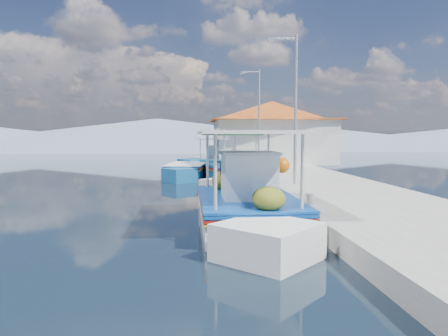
{
  "coord_description": "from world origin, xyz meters",
  "views": [
    {
      "loc": [
        0.32,
        -14.8,
        2.53
      ],
      "look_at": [
        1.58,
        0.54,
        1.3
      ],
      "focal_mm": 33.67,
      "sensor_mm": 36.0,
      "label": 1
    }
  ],
  "objects": [
    {
      "name": "lamp_post_far",
      "position": [
        4.51,
        11.0,
        3.85
      ],
      "size": [
        1.21,
        0.14,
        6.0
      ],
      "color": "#A5A8AD",
      "rests_on": "quay"
    },
    {
      "name": "caique_blue_hull",
      "position": [
        0.11,
        9.98,
        0.34
      ],
      "size": [
        2.71,
        6.91,
        1.24
      ],
      "rotation": [
        0.0,
        0.0,
        0.15
      ],
      "color": "#17568B",
      "rests_on": "ground"
    },
    {
      "name": "caique_green_canopy",
      "position": [
        2.61,
        8.61,
        0.42
      ],
      "size": [
        3.29,
        7.44,
        2.84
      ],
      "rotation": [
        0.0,
        0.0,
        -0.21
      ],
      "color": "#17568B",
      "rests_on": "ground"
    },
    {
      "name": "mountain_ridge",
      "position": [
        6.54,
        56.0,
        2.04
      ],
      "size": [
        171.4,
        96.0,
        5.5
      ],
      "color": "slate",
      "rests_on": "ground"
    },
    {
      "name": "caique_far",
      "position": [
        2.37,
        13.66,
        0.47
      ],
      "size": [
        3.89,
        6.65,
        2.52
      ],
      "rotation": [
        0.0,
        0.0,
        0.4
      ],
      "color": "silver",
      "rests_on": "ground"
    },
    {
      "name": "bollards",
      "position": [
        3.8,
        5.25,
        0.65
      ],
      "size": [
        0.2,
        17.2,
        0.3
      ],
      "color": "#A5A8AD",
      "rests_on": "quay"
    },
    {
      "name": "quay",
      "position": [
        5.9,
        6.0,
        0.25
      ],
      "size": [
        5.0,
        44.0,
        0.5
      ],
      "primitive_type": "cube",
      "color": "#A6A29B",
      "rests_on": "ground"
    },
    {
      "name": "main_caique",
      "position": [
        1.88,
        -3.37,
        0.56
      ],
      "size": [
        2.65,
        8.83,
        2.91
      ],
      "rotation": [
        0.0,
        0.0,
        -0.0
      ],
      "color": "silver",
      "rests_on": "ground"
    },
    {
      "name": "harbor_building",
      "position": [
        6.2,
        15.0,
        2.78
      ],
      "size": [
        10.49,
        10.49,
        4.4
      ],
      "color": "silver",
      "rests_on": "quay"
    },
    {
      "name": "ground",
      "position": [
        0.0,
        0.0,
        0.0
      ],
      "size": [
        160.0,
        160.0,
        0.0
      ],
      "primitive_type": "plane",
      "color": "black",
      "rests_on": "ground"
    },
    {
      "name": "lamp_post_near",
      "position": [
        4.51,
        2.0,
        3.85
      ],
      "size": [
        1.21,
        0.14,
        6.0
      ],
      "color": "#A5A8AD",
      "rests_on": "quay"
    }
  ]
}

